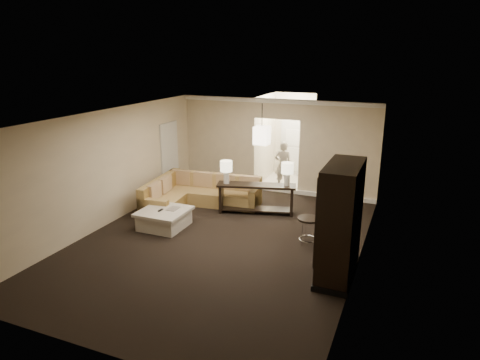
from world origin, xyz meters
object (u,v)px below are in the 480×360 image
at_px(console_table, 256,196).
at_px(drink_table, 308,225).
at_px(person, 283,163).
at_px(sectional_sofa, 196,195).
at_px(coffee_table, 164,218).
at_px(armoire, 340,224).

xyz_separation_m(console_table, drink_table, (1.73, -1.34, -0.03)).
height_order(console_table, person, person).
relative_size(sectional_sofa, coffee_table, 2.55).
height_order(coffee_table, armoire, armoire).
distance_m(armoire, drink_table, 1.56).
bearing_deg(console_table, coffee_table, -149.79).
relative_size(coffee_table, drink_table, 1.80).
relative_size(drink_table, person, 0.37).
xyz_separation_m(drink_table, person, (-1.70, 3.64, 0.39)).
distance_m(sectional_sofa, armoire, 4.95).
relative_size(console_table, drink_table, 3.41).
distance_m(coffee_table, console_table, 2.47).
relative_size(console_table, armoire, 0.95).
relative_size(sectional_sofa, armoire, 1.28).
bearing_deg(console_table, armoire, -59.74).
height_order(console_table, drink_table, console_table).
height_order(coffee_table, drink_table, drink_table).
height_order(coffee_table, console_table, console_table).
bearing_deg(person, coffee_table, 64.67).
bearing_deg(sectional_sofa, armoire, -34.94).
bearing_deg(coffee_table, console_table, 45.67).
xyz_separation_m(coffee_table, armoire, (4.29, -0.75, 0.82)).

